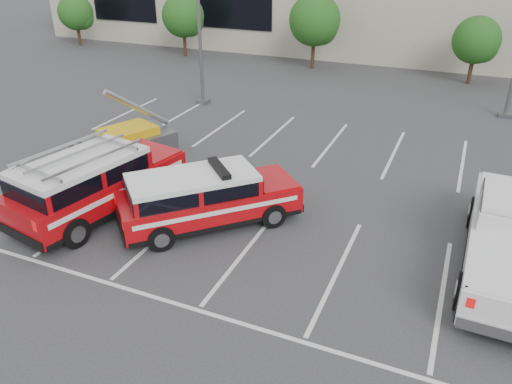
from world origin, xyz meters
TOP-DOWN VIEW (x-y plane):
  - ground at (0.00, 0.00)m, footprint 120.00×120.00m
  - stall_markings at (0.00, 4.50)m, footprint 23.00×15.00m
  - tree_far_left at (-24.91, 22.05)m, footprint 2.77×2.77m
  - tree_left at (-14.91, 22.05)m, footprint 3.07×3.07m
  - tree_mid_left at (-4.91, 22.05)m, footprint 3.37×3.37m
  - tree_mid_right at (5.09, 22.05)m, footprint 2.77×2.77m
  - light_pole_left at (-8.00, 12.00)m, footprint 0.90×0.60m
  - fire_chief_suv at (-1.74, 0.87)m, footprint 5.28×5.29m
  - ladder_suv at (-5.36, 0.14)m, footprint 3.35×6.17m
  - utility_rig at (-7.16, 4.14)m, footprint 4.04×3.88m

SIDE VIEW (x-z plane):
  - ground at x=0.00m, z-range 0.00..0.00m
  - stall_markings at x=0.00m, z-range 0.00..0.01m
  - utility_rig at x=-7.16m, z-range -0.91..2.13m
  - fire_chief_suv at x=-1.74m, z-range -0.18..1.75m
  - ladder_suv at x=-5.36m, z-range -0.23..2.07m
  - tree_far_left at x=-24.91m, z-range 0.51..4.50m
  - tree_mid_right at x=5.09m, z-range 0.51..4.50m
  - tree_left at x=-14.91m, z-range 0.56..4.98m
  - tree_mid_left at x=-4.91m, z-range 0.62..5.46m
  - light_pole_left at x=-8.00m, z-range 0.07..10.31m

